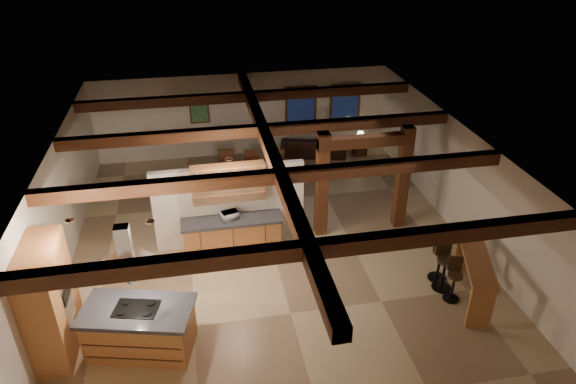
# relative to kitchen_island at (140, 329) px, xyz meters

# --- Properties ---
(ground) EXTENTS (12.00, 12.00, 0.00)m
(ground) POSITION_rel_kitchen_island_xyz_m (3.08, 2.92, -0.53)
(ground) COLOR tan
(ground) RESTS_ON ground
(room_walls) EXTENTS (12.00, 12.00, 12.00)m
(room_walls) POSITION_rel_kitchen_island_xyz_m (3.08, 2.92, 1.25)
(room_walls) COLOR beige
(room_walls) RESTS_ON ground
(ceiling_beams) EXTENTS (10.00, 12.00, 0.28)m
(ceiling_beams) POSITION_rel_kitchen_island_xyz_m (3.08, 2.92, 2.23)
(ceiling_beams) COLOR #36140D
(ceiling_beams) RESTS_ON room_walls
(timber_posts) EXTENTS (2.50, 0.30, 2.90)m
(timber_posts) POSITION_rel_kitchen_island_xyz_m (5.58, 3.42, 1.24)
(timber_posts) COLOR #36140D
(timber_posts) RESTS_ON ground
(partition_wall) EXTENTS (3.80, 0.18, 2.20)m
(partition_wall) POSITION_rel_kitchen_island_xyz_m (2.08, 3.42, 0.57)
(partition_wall) COLOR beige
(partition_wall) RESTS_ON ground
(pantry_cabinet) EXTENTS (0.67, 1.60, 2.40)m
(pantry_cabinet) POSITION_rel_kitchen_island_xyz_m (-1.58, 0.32, 0.67)
(pantry_cabinet) COLOR #AE5F38
(pantry_cabinet) RESTS_ON ground
(back_counter) EXTENTS (2.50, 0.66, 0.94)m
(back_counter) POSITION_rel_kitchen_island_xyz_m (2.08, 3.03, -0.05)
(back_counter) COLOR #AE5F38
(back_counter) RESTS_ON ground
(upper_display_cabinet) EXTENTS (1.80, 0.36, 0.95)m
(upper_display_cabinet) POSITION_rel_kitchen_island_xyz_m (2.08, 3.23, 1.32)
(upper_display_cabinet) COLOR #AE5F38
(upper_display_cabinet) RESTS_ON partition_wall
(range_hood) EXTENTS (1.10, 1.10, 1.40)m
(range_hood) POSITION_rel_kitchen_island_xyz_m (-0.00, 0.00, 1.26)
(range_hood) COLOR silver
(range_hood) RESTS_ON room_walls
(back_windows) EXTENTS (2.70, 0.07, 1.70)m
(back_windows) POSITION_rel_kitchen_island_xyz_m (5.88, 8.85, 0.97)
(back_windows) COLOR #36140D
(back_windows) RESTS_ON room_walls
(framed_art) EXTENTS (0.65, 0.05, 0.85)m
(framed_art) POSITION_rel_kitchen_island_xyz_m (1.58, 8.85, 1.17)
(framed_art) COLOR #36140D
(framed_art) RESTS_ON room_walls
(recessed_cans) EXTENTS (3.16, 2.46, 0.03)m
(recessed_cans) POSITION_rel_kitchen_island_xyz_m (0.55, 0.98, 2.34)
(recessed_cans) COLOR silver
(recessed_cans) RESTS_ON room_walls
(kitchen_island) EXTENTS (2.33, 1.61, 1.05)m
(kitchen_island) POSITION_rel_kitchen_island_xyz_m (0.00, 0.00, 0.00)
(kitchen_island) COLOR #AE5F38
(kitchen_island) RESTS_ON ground
(dining_table) EXTENTS (1.76, 1.04, 0.60)m
(dining_table) POSITION_rel_kitchen_island_xyz_m (2.90, 5.72, -0.23)
(dining_table) COLOR #3F1F0F
(dining_table) RESTS_ON ground
(sofa) EXTENTS (2.45, 1.45, 0.67)m
(sofa) POSITION_rel_kitchen_island_xyz_m (5.45, 8.32, -0.19)
(sofa) COLOR black
(sofa) RESTS_ON ground
(microwave) EXTENTS (0.46, 0.37, 0.22)m
(microwave) POSITION_rel_kitchen_island_xyz_m (2.05, 3.03, 0.52)
(microwave) COLOR #BCBCC1
(microwave) RESTS_ON back_counter
(bar_counter) EXTENTS (1.20, 2.18, 1.12)m
(bar_counter) POSITION_rel_kitchen_island_xyz_m (7.14, 0.20, 0.22)
(bar_counter) COLOR #AE5F38
(bar_counter) RESTS_ON ground
(side_table) EXTENTS (0.46, 0.46, 0.51)m
(side_table) POSITION_rel_kitchen_island_xyz_m (7.07, 8.07, -0.27)
(side_table) COLOR #36140D
(side_table) RESTS_ON ground
(table_lamp) EXTENTS (0.28, 0.28, 0.33)m
(table_lamp) POSITION_rel_kitchen_island_xyz_m (7.07, 8.07, 0.22)
(table_lamp) COLOR black
(table_lamp) RESTS_ON side_table
(bar_stool_a) EXTENTS (0.38, 0.39, 1.05)m
(bar_stool_a) POSITION_rel_kitchen_island_xyz_m (6.72, 0.26, 0.01)
(bar_stool_a) COLOR black
(bar_stool_a) RESTS_ON ground
(bar_stool_b) EXTENTS (0.45, 0.46, 1.25)m
(bar_stool_b) POSITION_rel_kitchen_island_xyz_m (6.74, 1.02, 0.11)
(bar_stool_b) COLOR black
(bar_stool_b) RESTS_ON ground
(bar_stool_c) EXTENTS (0.44, 0.44, 1.27)m
(bar_stool_c) POSITION_rel_kitchen_island_xyz_m (6.67, 0.67, 0.12)
(bar_stool_c) COLOR black
(bar_stool_c) RESTS_ON ground
(dining_chairs) EXTENTS (2.36, 2.36, 1.32)m
(dining_chairs) POSITION_rel_kitchen_island_xyz_m (2.90, 5.72, 0.14)
(dining_chairs) COLOR #36140D
(dining_chairs) RESTS_ON ground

